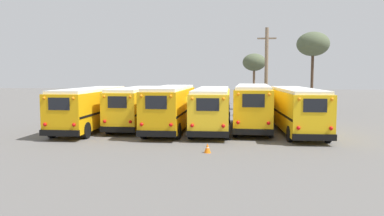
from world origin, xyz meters
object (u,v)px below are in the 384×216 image
at_px(school_bus_0, 91,107).
at_px(bare_tree_0, 313,45).
at_px(school_bus_3, 212,107).
at_px(traffic_cone, 207,148).
at_px(utility_pole, 266,71).
at_px(bare_tree_1, 254,63).
at_px(school_bus_2, 170,107).
at_px(school_bus_5, 296,108).
at_px(school_bus_1, 137,106).
at_px(school_bus_4, 253,105).

height_order(school_bus_0, bare_tree_0, bare_tree_0).
relative_size(school_bus_3, traffic_cone, 21.27).
bearing_deg(traffic_cone, school_bus_0, 141.63).
relative_size(utility_pole, bare_tree_1, 1.32).
bearing_deg(bare_tree_0, utility_pole, -131.57).
relative_size(school_bus_2, bare_tree_0, 1.10).
relative_size(school_bus_2, school_bus_5, 0.90).
relative_size(school_bus_3, utility_pole, 1.24).
distance_m(school_bus_0, traffic_cone, 11.81).
relative_size(school_bus_1, school_bus_5, 0.92).
xyz_separation_m(school_bus_1, school_bus_3, (5.95, -1.06, 0.02)).
bearing_deg(school_bus_3, school_bus_0, -175.07).
height_order(school_bus_0, bare_tree_1, bare_tree_1).
relative_size(school_bus_0, bare_tree_1, 1.61).
height_order(school_bus_2, bare_tree_1, bare_tree_1).
xyz_separation_m(bare_tree_0, traffic_cone, (-9.92, -23.93, -7.14)).
bearing_deg(bare_tree_0, school_bus_4, -115.55).
xyz_separation_m(school_bus_4, school_bus_5, (2.98, -1.14, -0.10)).
xyz_separation_m(school_bus_2, school_bus_5, (8.93, 0.39, -0.06)).
height_order(school_bus_3, traffic_cone, school_bus_3).
height_order(utility_pole, bare_tree_1, utility_pole).
relative_size(school_bus_0, bare_tree_0, 1.19).
bearing_deg(school_bus_5, bare_tree_0, 75.38).
height_order(school_bus_5, bare_tree_1, bare_tree_1).
xyz_separation_m(school_bus_3, school_bus_5, (5.95, -0.32, 0.02)).
bearing_deg(school_bus_5, traffic_cone, -126.38).
bearing_deg(bare_tree_0, school_bus_1, -137.42).
bearing_deg(school_bus_5, school_bus_4, 159.05).
bearing_deg(traffic_cone, school_bus_2, 113.84).
distance_m(school_bus_0, bare_tree_0, 25.98).
bearing_deg(school_bus_5, school_bus_1, 173.37).
bearing_deg(school_bus_1, bare_tree_0, 42.58).
relative_size(school_bus_5, bare_tree_1, 1.66).
bearing_deg(school_bus_5, utility_pole, 97.56).
height_order(school_bus_4, traffic_cone, school_bus_4).
bearing_deg(school_bus_0, school_bus_2, 0.53).
distance_m(school_bus_4, utility_pole, 9.34).
bearing_deg(utility_pole, traffic_cone, -103.88).
bearing_deg(school_bus_0, school_bus_3, 4.93).
relative_size(school_bus_1, bare_tree_1, 1.53).
bearing_deg(school_bus_0, bare_tree_1, 53.55).
relative_size(school_bus_2, school_bus_3, 0.91).
bearing_deg(school_bus_2, utility_pole, 53.67).
xyz_separation_m(school_bus_5, bare_tree_0, (4.23, 16.21, 5.70)).
bearing_deg(bare_tree_0, school_bus_0, -138.92).
bearing_deg(utility_pole, bare_tree_0, 48.43).
relative_size(utility_pole, traffic_cone, 17.14).
height_order(school_bus_4, school_bus_5, school_bus_4).
bearing_deg(traffic_cone, school_bus_5, 53.62).
height_order(bare_tree_1, traffic_cone, bare_tree_1).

